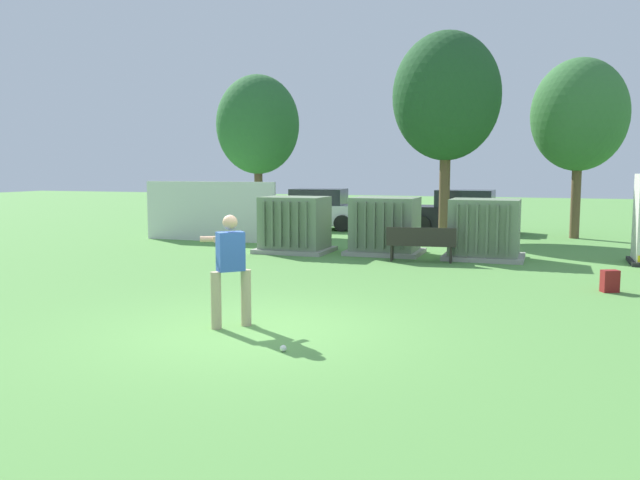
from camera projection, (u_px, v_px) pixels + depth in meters
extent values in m
plane|color=#5B9947|center=(254.00, 329.00, 9.86)|extent=(96.00, 96.00, 0.00)
cube|color=silver|center=(209.00, 211.00, 21.75)|extent=(4.80, 0.12, 2.00)
cube|color=#9E9B93|center=(295.00, 250.00, 18.99)|extent=(2.10, 1.70, 0.12)
cube|color=gray|center=(295.00, 222.00, 18.90)|extent=(1.80, 1.40, 1.50)
cube|color=#63755B|center=(264.00, 224.00, 18.39)|extent=(0.06, 0.12, 1.27)
cube|color=#63755B|center=(272.00, 224.00, 18.31)|extent=(0.06, 0.12, 1.27)
cube|color=#63755B|center=(281.00, 224.00, 18.23)|extent=(0.06, 0.12, 1.27)
cube|color=#63755B|center=(289.00, 225.00, 18.14)|extent=(0.06, 0.12, 1.27)
cube|color=#63755B|center=(298.00, 225.00, 18.06)|extent=(0.06, 0.12, 1.27)
cube|color=#63755B|center=(306.00, 225.00, 17.97)|extent=(0.06, 0.12, 1.27)
cube|color=#9E9B93|center=(385.00, 252.00, 18.54)|extent=(2.10, 1.70, 0.12)
cube|color=gray|center=(385.00, 224.00, 18.45)|extent=(1.80, 1.40, 1.50)
cube|color=#63755B|center=(356.00, 225.00, 17.94)|extent=(0.06, 0.12, 1.27)
cube|color=#63755B|center=(365.00, 226.00, 17.86)|extent=(0.06, 0.12, 1.27)
cube|color=#63755B|center=(374.00, 226.00, 17.78)|extent=(0.06, 0.12, 1.27)
cube|color=#63755B|center=(383.00, 226.00, 17.69)|extent=(0.06, 0.12, 1.27)
cube|color=#63755B|center=(392.00, 226.00, 17.61)|extent=(0.06, 0.12, 1.27)
cube|color=#63755B|center=(402.00, 227.00, 17.52)|extent=(0.06, 0.12, 1.27)
cube|color=#9E9B93|center=(484.00, 257.00, 17.53)|extent=(2.10, 1.70, 0.12)
cube|color=gray|center=(485.00, 227.00, 17.44)|extent=(1.80, 1.40, 1.50)
cube|color=#63755B|center=(457.00, 229.00, 16.94)|extent=(0.06, 0.12, 1.27)
cube|color=#63755B|center=(467.00, 229.00, 16.86)|extent=(0.06, 0.12, 1.27)
cube|color=#63755B|center=(477.00, 229.00, 16.77)|extent=(0.06, 0.12, 1.27)
cube|color=#63755B|center=(487.00, 230.00, 16.69)|extent=(0.06, 0.12, 1.27)
cube|color=#63755B|center=(497.00, 230.00, 16.60)|extent=(0.06, 0.12, 1.27)
cube|color=#63755B|center=(508.00, 230.00, 16.52)|extent=(0.06, 0.12, 1.27)
cube|color=#2D2823|center=(421.00, 245.00, 16.96)|extent=(1.83, 0.61, 0.05)
cube|color=#2D2823|center=(421.00, 236.00, 16.76)|extent=(1.79, 0.25, 0.44)
cylinder|color=#2D2823|center=(393.00, 252.00, 17.29)|extent=(0.06, 0.06, 0.42)
cylinder|color=#2D2823|center=(451.00, 254.00, 16.95)|extent=(0.06, 0.06, 0.42)
cylinder|color=#2D2823|center=(391.00, 254.00, 17.01)|extent=(0.06, 0.06, 0.42)
cylinder|color=#2D2823|center=(451.00, 255.00, 16.68)|extent=(0.06, 0.06, 0.42)
cylinder|color=tan|center=(216.00, 300.00, 9.86)|extent=(0.16, 0.16, 0.88)
cylinder|color=tan|center=(246.00, 298.00, 10.07)|extent=(0.16, 0.16, 0.88)
cube|color=#3359B2|center=(230.00, 251.00, 9.88)|extent=(0.45, 0.45, 0.60)
sphere|color=tan|center=(230.00, 222.00, 9.83)|extent=(0.23, 0.23, 0.23)
cylinder|color=tan|center=(218.00, 239.00, 10.16)|extent=(0.53, 0.31, 0.09)
cylinder|color=tan|center=(229.00, 238.00, 10.24)|extent=(0.32, 0.53, 0.09)
cylinder|color=black|center=(211.00, 239.00, 10.82)|extent=(0.64, 0.65, 0.21)
sphere|color=black|center=(218.00, 237.00, 10.43)|extent=(0.08, 0.08, 0.08)
sphere|color=white|center=(283.00, 348.00, 8.66)|extent=(0.09, 0.09, 0.09)
cube|color=maroon|center=(610.00, 281.00, 12.81)|extent=(0.37, 0.31, 0.44)
cube|color=maroon|center=(606.00, 283.00, 12.95)|extent=(0.23, 0.15, 0.22)
cylinder|color=brown|center=(259.00, 200.00, 24.37)|extent=(0.31, 0.31, 2.50)
ellipsoid|color=#2D6633|center=(258.00, 125.00, 24.06)|extent=(3.08, 3.08, 3.66)
cylinder|color=brown|center=(444.00, 194.00, 22.91)|extent=(0.38, 0.38, 3.05)
ellipsoid|color=#235128|center=(446.00, 96.00, 22.53)|extent=(3.75, 3.75, 4.45)
cylinder|color=brown|center=(576.00, 201.00, 22.56)|extent=(0.32, 0.32, 2.63)
ellipsoid|color=#387038|center=(579.00, 115.00, 22.23)|extent=(3.24, 3.24, 3.85)
cube|color=silver|center=(315.00, 214.00, 26.19)|extent=(4.33, 2.06, 0.80)
cube|color=#262B33|center=(319.00, 197.00, 26.07)|extent=(2.23, 1.74, 0.64)
cylinder|color=black|center=(278.00, 222.00, 25.72)|extent=(0.66, 0.28, 0.64)
cylinder|color=black|center=(291.00, 219.00, 27.36)|extent=(0.66, 0.28, 0.64)
cylinder|color=black|center=(342.00, 223.00, 25.08)|extent=(0.66, 0.28, 0.64)
cylinder|color=black|center=(351.00, 220.00, 26.72)|extent=(0.66, 0.28, 0.64)
cube|color=black|center=(461.00, 217.00, 24.85)|extent=(4.24, 1.81, 0.80)
cube|color=#262B33|center=(465.00, 198.00, 24.72)|extent=(2.14, 1.61, 0.64)
cylinder|color=black|center=(423.00, 224.00, 24.55)|extent=(0.65, 0.24, 0.64)
cylinder|color=black|center=(431.00, 221.00, 26.13)|extent=(0.65, 0.24, 0.64)
cylinder|color=black|center=(493.00, 227.00, 23.63)|extent=(0.65, 0.24, 0.64)
cylinder|color=black|center=(498.00, 223.00, 25.21)|extent=(0.65, 0.24, 0.64)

